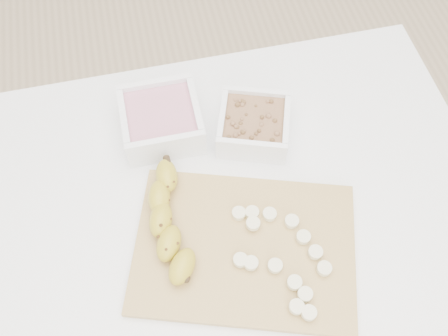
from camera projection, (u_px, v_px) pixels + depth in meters
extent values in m
plane|color=#C6AD89|center=(226.00, 301.00, 1.59)|extent=(3.50, 3.50, 0.00)
cube|color=white|center=(227.00, 202.00, 0.96)|extent=(1.00, 0.70, 0.04)
cylinder|color=white|center=(48.00, 200.00, 1.38)|extent=(0.05, 0.05, 0.71)
cylinder|color=white|center=(350.00, 141.00, 1.47)|extent=(0.05, 0.05, 0.71)
cube|color=white|center=(161.00, 120.00, 0.99)|extent=(0.15, 0.15, 0.07)
cube|color=#C47B8F|center=(161.00, 119.00, 0.99)|extent=(0.13, 0.13, 0.04)
cube|color=white|center=(254.00, 125.00, 0.99)|extent=(0.17, 0.17, 0.06)
cube|color=brown|center=(254.00, 124.00, 0.98)|extent=(0.14, 0.14, 0.04)
cube|color=tan|center=(245.00, 248.00, 0.88)|extent=(0.45, 0.38, 0.01)
cylinder|color=beige|center=(239.00, 213.00, 0.90)|extent=(0.03, 0.03, 0.01)
cylinder|color=beige|center=(252.00, 213.00, 0.90)|extent=(0.03, 0.03, 0.01)
cylinder|color=beige|center=(270.00, 214.00, 0.90)|extent=(0.03, 0.03, 0.01)
cylinder|color=beige|center=(292.00, 221.00, 0.89)|extent=(0.03, 0.03, 0.01)
cylinder|color=beige|center=(303.00, 237.00, 0.88)|extent=(0.03, 0.03, 0.01)
cylinder|color=beige|center=(315.00, 252.00, 0.86)|extent=(0.03, 0.03, 0.01)
cylinder|color=beige|center=(324.00, 269.00, 0.85)|extent=(0.03, 0.03, 0.01)
cylinder|color=beige|center=(240.00, 260.00, 0.86)|extent=(0.03, 0.03, 0.01)
cylinder|color=beige|center=(251.00, 263.00, 0.85)|extent=(0.03, 0.03, 0.01)
cylinder|color=beige|center=(275.00, 266.00, 0.85)|extent=(0.03, 0.03, 0.01)
cylinder|color=beige|center=(294.00, 283.00, 0.84)|extent=(0.03, 0.03, 0.01)
cylinder|color=beige|center=(305.00, 294.00, 0.83)|extent=(0.03, 0.03, 0.01)
cylinder|color=beige|center=(309.00, 313.00, 0.81)|extent=(0.03, 0.03, 0.01)
cylinder|color=beige|center=(297.00, 307.00, 0.81)|extent=(0.03, 0.03, 0.01)
cylinder|color=beige|center=(253.00, 224.00, 0.89)|extent=(0.03, 0.03, 0.01)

